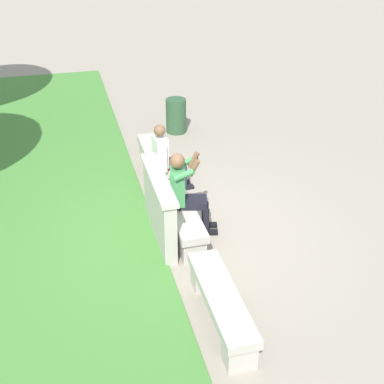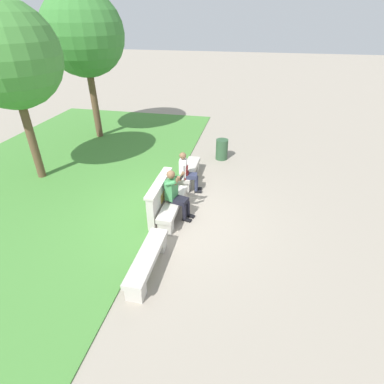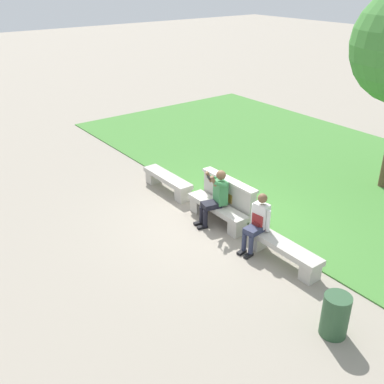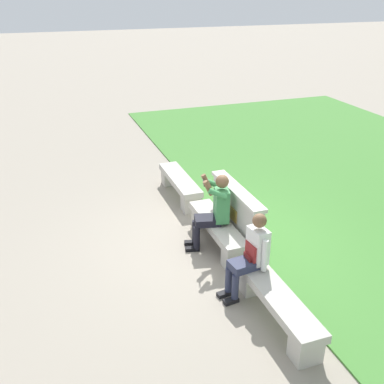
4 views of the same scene
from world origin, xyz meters
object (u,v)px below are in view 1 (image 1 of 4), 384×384
(person_photographer, at_px, (186,189))
(bench_main, at_px, (221,303))
(bench_near, at_px, (181,216))
(trash_bin, at_px, (176,116))
(bench_mid, at_px, (156,159))
(person_distant, at_px, (166,156))
(backpack, at_px, (162,159))

(person_photographer, bearing_deg, bench_main, 177.94)
(bench_near, xyz_separation_m, trash_bin, (3.91, -0.82, 0.08))
(person_photographer, bearing_deg, trash_bin, -10.87)
(bench_near, relative_size, bench_mid, 1.00)
(bench_near, height_order, bench_mid, same)
(person_photographer, height_order, trash_bin, person_photographer)
(trash_bin, bearing_deg, person_photographer, 169.13)
(bench_mid, bearing_deg, bench_main, 180.00)
(bench_near, distance_m, bench_mid, 2.05)
(person_distant, relative_size, backpack, 2.94)
(person_photographer, height_order, person_distant, person_photographer)
(bench_mid, xyz_separation_m, person_distant, (-0.69, -0.07, 0.38))
(bench_near, xyz_separation_m, person_distant, (1.37, -0.07, 0.38))
(bench_main, height_order, person_distant, person_distant)
(bench_main, relative_size, trash_bin, 2.34)
(bench_main, relative_size, person_distant, 1.39)
(person_photographer, relative_size, backpack, 3.08)
(bench_main, height_order, backpack, backpack)
(bench_main, distance_m, person_photographer, 2.13)
(bench_near, xyz_separation_m, bench_mid, (2.05, 0.00, 0.00))
(backpack, bearing_deg, person_photographer, -176.41)
(bench_main, xyz_separation_m, bench_near, (2.05, 0.00, 0.00))
(bench_main, distance_m, person_distant, 3.44)
(person_distant, xyz_separation_m, backpack, (-0.02, 0.07, -0.05))
(person_photographer, height_order, backpack, person_photographer)
(bench_main, height_order, trash_bin, trash_bin)
(person_photographer, distance_m, trash_bin, 3.98)
(trash_bin, bearing_deg, person_distant, 163.46)
(bench_mid, bearing_deg, bench_near, 180.00)
(bench_main, bearing_deg, bench_mid, 0.00)
(bench_main, relative_size, bench_near, 1.00)
(bench_near, xyz_separation_m, person_photographer, (0.03, -0.07, 0.44))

